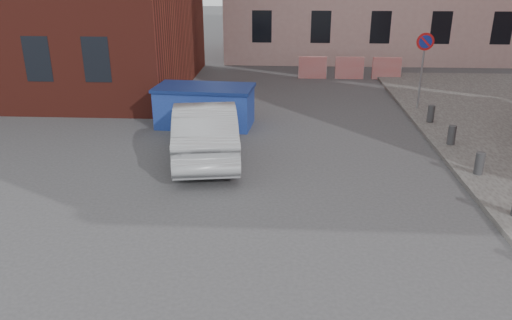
{
  "coord_description": "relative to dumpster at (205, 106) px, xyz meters",
  "views": [
    {
      "loc": [
        1.21,
        -8.18,
        4.87
      ],
      "look_at": [
        0.65,
        1.5,
        1.1
      ],
      "focal_mm": 35.0,
      "sensor_mm": 36.0,
      "label": 1
    }
  ],
  "objects": [
    {
      "name": "ground",
      "position": [
        1.34,
        -7.36,
        -0.66
      ],
      "size": [
        120.0,
        120.0,
        0.0
      ],
      "primitive_type": "plane",
      "color": "#38383A",
      "rests_on": "ground"
    },
    {
      "name": "bollards",
      "position": [
        7.34,
        -3.96,
        -0.26
      ],
      "size": [
        0.22,
        9.02,
        0.55
      ],
      "color": "#3A3A3D",
      "rests_on": "sidewalk"
    },
    {
      "name": "silver_car",
      "position": [
        0.45,
        -2.79,
        0.11
      ],
      "size": [
        2.35,
        4.84,
        1.53
      ],
      "primitive_type": "imported",
      "rotation": [
        0.0,
        0.0,
        3.3
      ],
      "color": "#989B9F",
      "rests_on": "ground"
    },
    {
      "name": "no_parking_sign",
      "position": [
        7.34,
        2.12,
        1.36
      ],
      "size": [
        0.6,
        0.09,
        2.65
      ],
      "color": "gray",
      "rests_on": "sidewalk"
    },
    {
      "name": "dumpster",
      "position": [
        0.0,
        0.0,
        0.0
      ],
      "size": [
        3.24,
        1.87,
        1.31
      ],
      "rotation": [
        0.0,
        0.0,
        -0.09
      ],
      "color": "navy",
      "rests_on": "ground"
    },
    {
      "name": "barriers",
      "position": [
        5.54,
        7.64,
        -0.16
      ],
      "size": [
        4.7,
        0.18,
        1.0
      ],
      "color": "red",
      "rests_on": "ground"
    }
  ]
}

